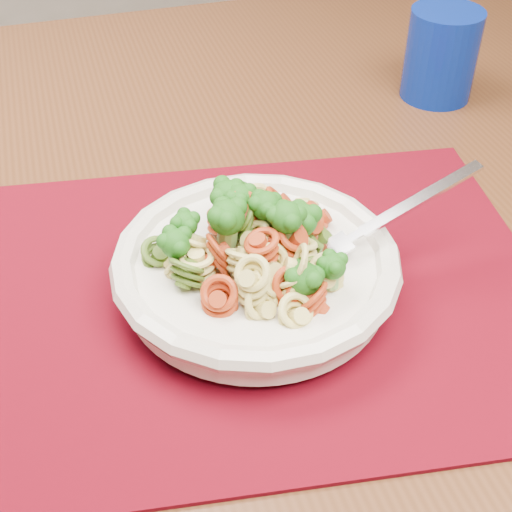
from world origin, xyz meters
name	(u,v)px	position (x,y,z in m)	size (l,w,h in m)	color
dining_table	(252,264)	(0.02, 0.24, 0.65)	(1.66, 1.17, 0.74)	#4D2A15
placemat	(259,291)	(-0.02, 0.11, 0.74)	(0.48, 0.37, 0.00)	#5D030E
pasta_bowl	(256,268)	(-0.03, 0.11, 0.77)	(0.23, 0.23, 0.04)	silver
pasta_broccoli_heap	(256,250)	(-0.03, 0.11, 0.79)	(0.20, 0.20, 0.06)	#E0CB6E
fork	(335,248)	(0.03, 0.09, 0.79)	(0.19, 0.02, 0.01)	silver
tumbler	(441,55)	(0.31, 0.35, 0.79)	(0.08, 0.08, 0.10)	navy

